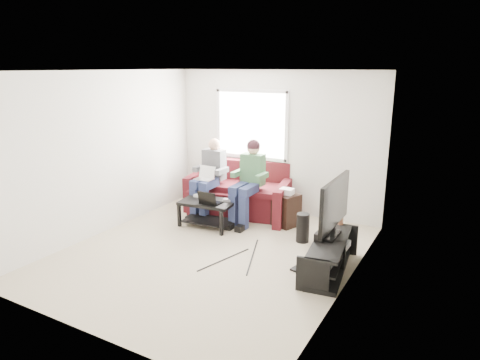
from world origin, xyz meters
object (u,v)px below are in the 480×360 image
tv (334,205)px  tv_stand (329,257)px  coffee_table (208,208)px  end_table (286,209)px  subwoofer (303,228)px  sofa (239,194)px

tv → tv_stand: bearing=-88.5°
coffee_table → end_table: 1.34m
subwoofer → coffee_table: bearing=-174.6°
coffee_table → subwoofer: size_ratio=2.11×
tv_stand → subwoofer: subwoofer is taller
coffee_table → tv_stand: 2.41m
subwoofer → end_table: bearing=133.8°
sofa → coffee_table: (-0.09, -0.91, -0.01)m
sofa → tv_stand: (2.24, -1.51, -0.14)m
tv → subwoofer: size_ratio=2.40×
end_table → subwoofer: bearing=-46.2°
tv_stand → end_table: bearing=132.3°
tv → subwoofer: 1.16m
sofa → tv_stand: sofa is taller
sofa → end_table: bearing=-11.8°
sofa → subwoofer: size_ratio=4.76×
coffee_table → tv_stand: size_ratio=0.69×
sofa → tv: 2.70m
sofa → tv: size_ratio=1.98×
coffee_table → tv_stand: bearing=-14.6°
subwoofer → tv_stand: bearing=-48.8°
sofa → tv_stand: size_ratio=1.56×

